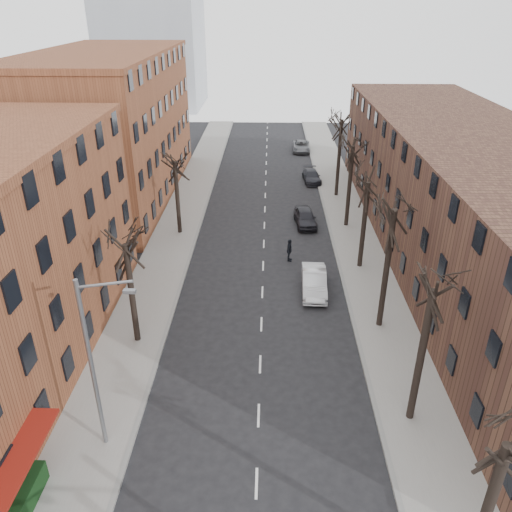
{
  "coord_description": "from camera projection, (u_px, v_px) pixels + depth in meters",
  "views": [
    {
      "loc": [
        0.38,
        -6.8,
        18.8
      ],
      "look_at": [
        -0.4,
        21.93,
        4.0
      ],
      "focal_mm": 35.0,
      "sensor_mm": 36.0,
      "label": 1
    }
  ],
  "objects": [
    {
      "name": "sidewalk_left",
      "position": [
        178.0,
        228.0,
        45.92
      ],
      "size": [
        4.0,
        90.0,
        0.15
      ],
      "primitive_type": "cube",
      "color": "gray",
      "rests_on": "ground"
    },
    {
      "name": "sidewalk_right",
      "position": [
        352.0,
        230.0,
        45.53
      ],
      "size": [
        4.0,
        90.0,
        0.15
      ],
      "primitive_type": "cube",
      "color": "gray",
      "rests_on": "ground"
    },
    {
      "name": "building_left_far",
      "position": [
        110.0,
        129.0,
        50.94
      ],
      "size": [
        12.0,
        28.0,
        14.0
      ],
      "primitive_type": "cube",
      "color": "brown",
      "rests_on": "ground"
    },
    {
      "name": "building_right",
      "position": [
        470.0,
        200.0,
        38.64
      ],
      "size": [
        12.0,
        50.0,
        10.0
      ],
      "primitive_type": "cube",
      "color": "#503325",
      "rests_on": "ground"
    },
    {
      "name": "tree_right_b",
      "position": [
        409.0,
        418.0,
        25.14
      ],
      "size": [
        5.2,
        5.2,
        10.8
      ],
      "primitive_type": null,
      "color": "black",
      "rests_on": "ground"
    },
    {
      "name": "tree_right_c",
      "position": [
        379.0,
        326.0,
        32.24
      ],
      "size": [
        5.2,
        5.2,
        11.6
      ],
      "primitive_type": null,
      "color": "black",
      "rests_on": "ground"
    },
    {
      "name": "tree_right_d",
      "position": [
        359.0,
        267.0,
        39.35
      ],
      "size": [
        5.2,
        5.2,
        10.0
      ],
      "primitive_type": null,
      "color": "black",
      "rests_on": "ground"
    },
    {
      "name": "tree_right_e",
      "position": [
        346.0,
        226.0,
        46.46
      ],
      "size": [
        5.2,
        5.2,
        10.8
      ],
      "primitive_type": null,
      "color": "black",
      "rests_on": "ground"
    },
    {
      "name": "tree_right_f",
      "position": [
        336.0,
        196.0,
        53.57
      ],
      "size": [
        5.2,
        5.2,
        11.6
      ],
      "primitive_type": null,
      "color": "black",
      "rests_on": "ground"
    },
    {
      "name": "tree_left_a",
      "position": [
        138.0,
        341.0,
        30.84
      ],
      "size": [
        5.2,
        5.2,
        9.5
      ],
      "primitive_type": null,
      "color": "black",
      "rests_on": "ground"
    },
    {
      "name": "tree_left_b",
      "position": [
        180.0,
        233.0,
        45.06
      ],
      "size": [
        5.2,
        5.2,
        9.5
      ],
      "primitive_type": null,
      "color": "black",
      "rests_on": "ground"
    },
    {
      "name": "streetlight",
      "position": [
        94.0,
        360.0,
        21.42
      ],
      "size": [
        2.45,
        0.22,
        9.03
      ],
      "color": "slate",
      "rests_on": "ground"
    },
    {
      "name": "silver_sedan",
      "position": [
        314.0,
        282.0,
        35.73
      ],
      "size": [
        1.84,
        4.89,
        1.6
      ],
      "primitive_type": "imported",
      "rotation": [
        0.0,
        0.0,
        -0.03
      ],
      "color": "silver",
      "rests_on": "ground"
    },
    {
      "name": "parked_car_near",
      "position": [
        305.0,
        217.0,
        46.42
      ],
      "size": [
        2.21,
        4.65,
        1.53
      ],
      "primitive_type": "imported",
      "rotation": [
        0.0,
        0.0,
        0.09
      ],
      "color": "black",
      "rests_on": "ground"
    },
    {
      "name": "parked_car_mid",
      "position": [
        312.0,
        176.0,
        57.52
      ],
      "size": [
        2.14,
        4.63,
        1.31
      ],
      "primitive_type": "imported",
      "rotation": [
        0.0,
        0.0,
        0.07
      ],
      "color": "black",
      "rests_on": "ground"
    },
    {
      "name": "parked_car_far",
      "position": [
        301.0,
        146.0,
        69.13
      ],
      "size": [
        2.5,
        5.09,
        1.39
      ],
      "primitive_type": "imported",
      "rotation": [
        0.0,
        0.0,
        -0.04
      ],
      "color": "#5B5D63",
      "rests_on": "ground"
    },
    {
      "name": "pedestrian_crossing",
      "position": [
        289.0,
        250.0,
        39.9
      ],
      "size": [
        0.65,
        1.17,
        1.88
      ],
      "primitive_type": "imported",
      "rotation": [
        0.0,
        0.0,
        1.39
      ],
      "color": "black",
      "rests_on": "ground"
    }
  ]
}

